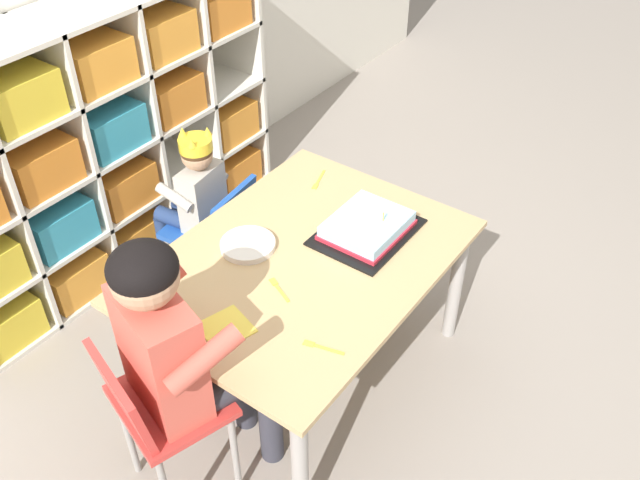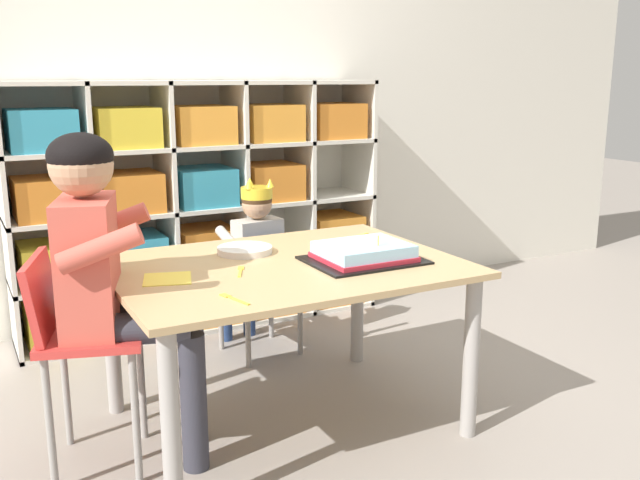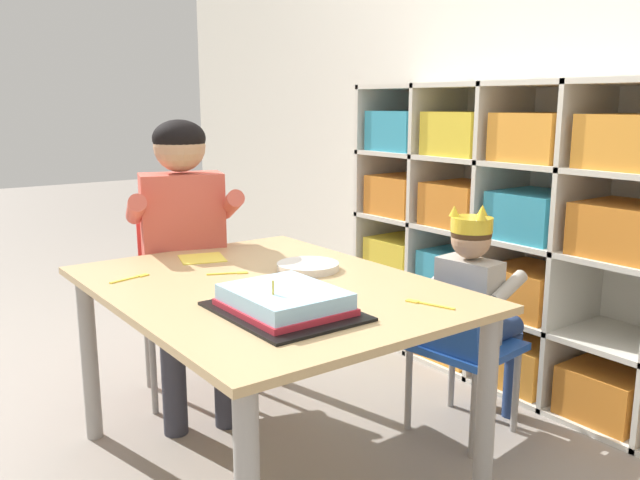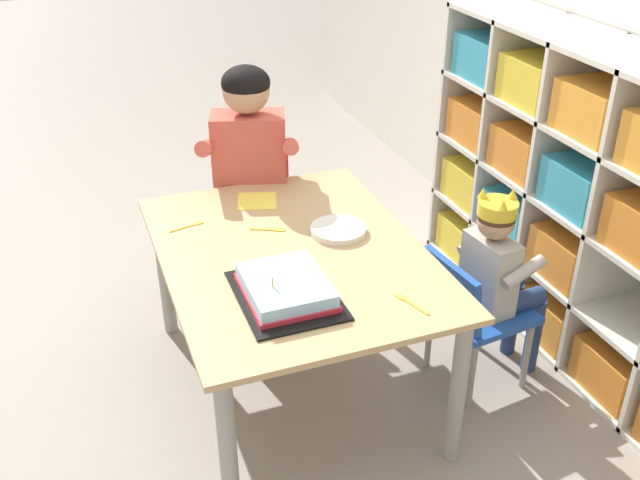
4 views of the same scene
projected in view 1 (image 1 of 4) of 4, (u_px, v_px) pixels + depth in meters
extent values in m
plane|color=gray|center=(305.00, 369.00, 2.84)|extent=(16.00, 16.00, 0.00)
cube|color=silver|center=(78.00, 132.00, 3.13)|extent=(1.82, 0.01, 1.21)
cube|color=silver|center=(71.00, 162.00, 2.94)|extent=(0.02, 0.36, 1.21)
cube|color=silver|center=(134.00, 127.00, 3.16)|extent=(0.02, 0.36, 1.21)
cube|color=silver|center=(190.00, 97.00, 3.39)|extent=(0.02, 0.36, 1.21)
cube|color=silver|center=(238.00, 71.00, 3.61)|extent=(0.02, 0.36, 1.21)
cube|color=silver|center=(128.00, 247.00, 3.43)|extent=(1.82, 0.36, 0.02)
cube|color=silver|center=(116.00, 199.00, 3.24)|extent=(1.82, 0.36, 0.02)
cube|color=silver|center=(104.00, 144.00, 3.05)|extent=(1.82, 0.36, 0.02)
cube|color=silver|center=(89.00, 82.00, 2.86)|extent=(1.82, 0.36, 0.02)
cube|color=silver|center=(73.00, 11.00, 2.67)|extent=(1.82, 0.36, 0.02)
cube|color=orange|center=(66.00, 273.00, 3.13)|extent=(0.28, 0.29, 0.18)
cube|color=orange|center=(126.00, 233.00, 3.36)|extent=(0.28, 0.29, 0.18)
cube|color=orange|center=(179.00, 198.00, 3.58)|extent=(0.28, 0.29, 0.18)
cube|color=orange|center=(226.00, 167.00, 3.81)|extent=(0.28, 0.29, 0.18)
cube|color=teal|center=(50.00, 221.00, 2.94)|extent=(0.28, 0.29, 0.18)
cube|color=orange|center=(115.00, 182.00, 3.17)|extent=(0.28, 0.29, 0.18)
cube|color=orange|center=(221.00, 119.00, 3.62)|extent=(0.28, 0.29, 0.18)
cube|color=orange|center=(31.00, 162.00, 2.75)|extent=(0.28, 0.29, 0.18)
cube|color=teal|center=(102.00, 125.00, 2.98)|extent=(0.28, 0.29, 0.18)
cube|color=orange|center=(163.00, 94.00, 3.20)|extent=(0.28, 0.29, 0.18)
cube|color=yellow|center=(10.00, 94.00, 2.56)|extent=(0.28, 0.29, 0.18)
cube|color=orange|center=(87.00, 60.00, 2.79)|extent=(0.28, 0.29, 0.18)
cube|color=orange|center=(153.00, 32.00, 3.02)|extent=(0.28, 0.29, 0.18)
cube|color=orange|center=(209.00, 7.00, 3.24)|extent=(0.28, 0.29, 0.18)
cube|color=tan|center=(302.00, 261.00, 2.47)|extent=(1.17, 0.88, 0.02)
cylinder|color=#9E9993|center=(300.00, 470.00, 2.15)|extent=(0.06, 0.06, 0.58)
cylinder|color=#9E9993|center=(456.00, 284.00, 2.81)|extent=(0.06, 0.06, 0.58)
cylinder|color=#9E9993|center=(132.00, 360.00, 2.50)|extent=(0.06, 0.06, 0.58)
cylinder|color=#9E9993|center=(306.00, 217.00, 3.16)|extent=(0.06, 0.06, 0.58)
cube|color=#1E4CA8|center=(208.00, 227.00, 3.06)|extent=(0.36, 0.35, 0.03)
cube|color=#1E4CA8|center=(233.00, 213.00, 2.93)|extent=(0.31, 0.09, 0.23)
cylinder|color=gray|center=(206.00, 230.00, 3.31)|extent=(0.02, 0.02, 0.30)
cylinder|color=gray|center=(171.00, 263.00, 3.13)|extent=(0.02, 0.02, 0.30)
cylinder|color=gray|center=(251.00, 247.00, 3.21)|extent=(0.02, 0.02, 0.30)
cylinder|color=gray|center=(217.00, 281.00, 3.03)|extent=(0.02, 0.02, 0.30)
cube|color=#B2ADA3|center=(202.00, 198.00, 2.97)|extent=(0.22, 0.14, 0.29)
sphere|color=tan|center=(197.00, 155.00, 2.83)|extent=(0.13, 0.13, 0.13)
ellipsoid|color=#472D19|center=(196.00, 150.00, 2.82)|extent=(0.14, 0.14, 0.10)
cylinder|color=yellow|center=(195.00, 144.00, 2.80)|extent=(0.14, 0.14, 0.05)
cone|color=yellow|center=(182.00, 131.00, 2.80)|extent=(0.04, 0.04, 0.04)
cone|color=yellow|center=(207.00, 131.00, 2.80)|extent=(0.04, 0.04, 0.04)
cone|color=yellow|center=(191.00, 143.00, 2.73)|extent=(0.04, 0.04, 0.04)
cylinder|color=navy|center=(195.00, 205.00, 3.13)|extent=(0.09, 0.22, 0.07)
cylinder|color=navy|center=(177.00, 220.00, 3.04)|extent=(0.09, 0.22, 0.07)
cylinder|color=navy|center=(182.00, 231.00, 3.29)|extent=(0.06, 0.06, 0.32)
cylinder|color=navy|center=(165.00, 246.00, 3.20)|extent=(0.06, 0.06, 0.32)
cylinder|color=#B2ADA3|center=(210.00, 168.00, 3.03)|extent=(0.07, 0.18, 0.10)
cylinder|color=#B2ADA3|center=(174.00, 197.00, 2.86)|extent=(0.07, 0.18, 0.10)
cube|color=red|center=(171.00, 400.00, 2.17)|extent=(0.40, 0.43, 0.03)
cube|color=red|center=(121.00, 396.00, 2.02)|extent=(0.15, 0.32, 0.24)
cylinder|color=gray|center=(235.00, 454.00, 2.28)|extent=(0.02, 0.02, 0.44)
cylinder|color=gray|center=(193.00, 398.00, 2.46)|extent=(0.02, 0.02, 0.44)
cylinder|color=gray|center=(128.00, 433.00, 2.34)|extent=(0.02, 0.02, 0.44)
cube|color=#D15647|center=(161.00, 354.00, 2.03)|extent=(0.24, 0.33, 0.42)
sphere|color=tan|center=(144.00, 276.00, 1.83)|extent=(0.19, 0.19, 0.19)
ellipsoid|color=black|center=(142.00, 268.00, 1.81)|extent=(0.19, 0.19, 0.14)
cylinder|color=#33333D|center=(226.00, 388.00, 2.16)|extent=(0.32, 0.19, 0.10)
cylinder|color=#33333D|center=(198.00, 353.00, 2.27)|extent=(0.32, 0.19, 0.10)
cylinder|color=#33333D|center=(270.00, 415.00, 2.39)|extent=(0.08, 0.08, 0.46)
cylinder|color=#33333D|center=(243.00, 382.00, 2.50)|extent=(0.08, 0.08, 0.46)
cylinder|color=#D15647|center=(204.00, 359.00, 1.89)|extent=(0.26, 0.14, 0.14)
cylinder|color=#D15647|center=(149.00, 291.00, 2.10)|extent=(0.26, 0.14, 0.14)
cube|color=black|center=(367.00, 232.00, 2.57)|extent=(0.39, 0.30, 0.01)
cube|color=#9ED1EF|center=(367.00, 225.00, 2.55)|extent=(0.29, 0.24, 0.06)
cube|color=red|center=(367.00, 230.00, 2.56)|extent=(0.31, 0.26, 0.02)
cylinder|color=#EFCC4C|center=(383.00, 217.00, 2.51)|extent=(0.01, 0.01, 0.04)
cylinder|color=white|center=(248.00, 245.00, 2.50)|extent=(0.20, 0.20, 0.02)
cube|color=#F4DB4C|center=(226.00, 328.00, 2.20)|extent=(0.19, 0.19, 0.00)
cube|color=yellow|center=(282.00, 293.00, 2.32)|extent=(0.05, 0.09, 0.00)
cube|color=yellow|center=(273.00, 282.00, 2.36)|extent=(0.03, 0.04, 0.00)
cube|color=yellow|center=(329.00, 350.00, 2.12)|extent=(0.03, 0.10, 0.00)
cube|color=yellow|center=(309.00, 343.00, 2.14)|extent=(0.03, 0.04, 0.00)
cube|color=yellow|center=(320.00, 177.00, 2.85)|extent=(0.10, 0.04, 0.00)
cube|color=yellow|center=(315.00, 186.00, 2.80)|extent=(0.04, 0.03, 0.00)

